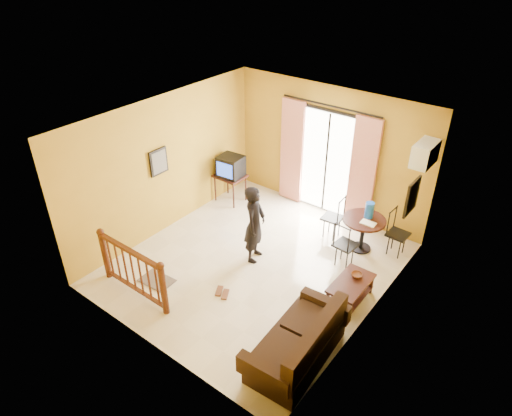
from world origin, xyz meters
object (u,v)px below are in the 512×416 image
Objects in this scene: coffee_table at (350,288)px; television at (231,166)px; sofa at (300,344)px; standing_person at (255,224)px; dining_table at (364,226)px.

television is at bearing 160.36° from coffee_table.
standing_person is (-2.00, 1.52, 0.45)m from sofa.
television is 3.23m from dining_table.
standing_person is (-1.48, -1.50, 0.23)m from dining_table.
television is at bearing -177.64° from dining_table.
dining_table is 3.07m from sofa.
coffee_table is at bearing -107.13° from standing_person.
dining_table is 2.11m from standing_person.
sofa is 2.55m from standing_person.
dining_table is at bearing 96.27° from sofa.
standing_person is (1.73, -1.36, -0.12)m from television.
dining_table is (3.20, 0.13, -0.34)m from television.
television is 4.75m from sofa.
standing_person reaches higher than television.
television reaches higher than dining_table.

